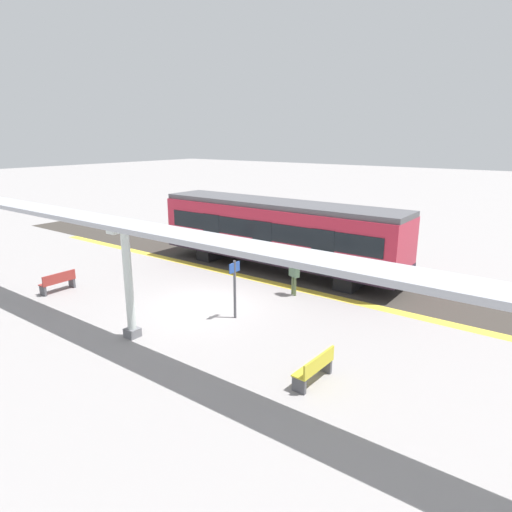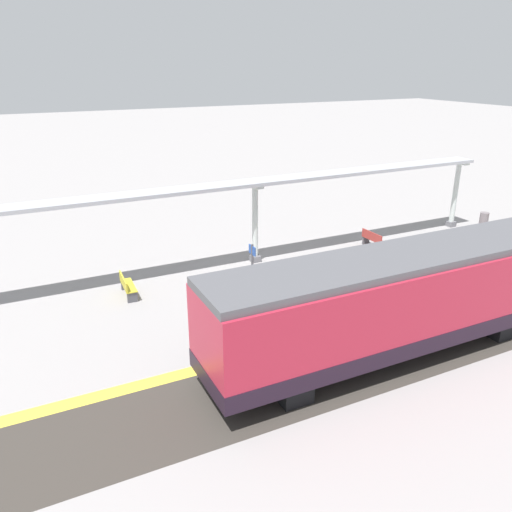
{
  "view_description": "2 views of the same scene",
  "coord_description": "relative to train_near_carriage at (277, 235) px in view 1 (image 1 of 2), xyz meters",
  "views": [
    {
      "loc": [
        12.06,
        11.43,
        6.5
      ],
      "look_at": [
        -1.45,
        1.38,
        1.94
      ],
      "focal_mm": 30.94,
      "sensor_mm": 36.0,
      "label": 1
    },
    {
      "loc": [
        -16.64,
        9.85,
        8.92
      ],
      "look_at": [
        -0.44,
        1.92,
        2.0
      ],
      "focal_mm": 35.7,
      "sensor_mm": 36.0,
      "label": 2
    }
  ],
  "objects": [
    {
      "name": "tactile_edge_strip",
      "position": [
        1.86,
        0.45,
        -1.83
      ],
      "size": [
        0.53,
        31.73,
        0.01
      ],
      "primitive_type": "cube",
      "color": "gold",
      "rests_on": "ground"
    },
    {
      "name": "bench_mid_platform",
      "position": [
        8.15,
        6.76,
        -1.39
      ],
      "size": [
        1.52,
        0.5,
        0.86
      ],
      "color": "gold",
      "rests_on": "ground"
    },
    {
      "name": "bench_near_end",
      "position": [
        8.33,
        -5.79,
        -1.39
      ],
      "size": [
        1.51,
        0.46,
        0.86
      ],
      "color": "maroon",
      "rests_on": "ground"
    },
    {
      "name": "train_near_carriage",
      "position": [
        0.0,
        0.0,
        0.0
      ],
      "size": [
        2.65,
        12.89,
        3.48
      ],
      "color": "#B42238",
      "rests_on": "ground"
    },
    {
      "name": "passenger_waiting_near_edge",
      "position": [
        2.62,
        2.63,
        -0.78
      ],
      "size": [
        0.39,
        0.53,
        1.68
      ],
      "color": "#53643D",
      "rests_on": "ground"
    },
    {
      "name": "platform_info_sign",
      "position": [
        5.98,
        2.17,
        -0.5
      ],
      "size": [
        0.56,
        0.1,
        2.2
      ],
      "color": "#4C4C51",
      "rests_on": "ground"
    },
    {
      "name": "trackbed",
      "position": [
        -0.01,
        0.45,
        -1.83
      ],
      "size": [
        3.2,
        43.73,
        0.01
      ],
      "primitive_type": "cube",
      "color": "#38332D",
      "rests_on": "ground"
    },
    {
      "name": "ground_plane",
      "position": [
        5.67,
        0.45,
        -1.83
      ],
      "size": [
        176.0,
        176.0,
        0.0
      ],
      "primitive_type": "plane",
      "color": "gray"
    },
    {
      "name": "canopy_pillar_second",
      "position": [
        9.3,
        0.43,
        0.07
      ],
      "size": [
        1.1,
        0.44,
        3.74
      ],
      "color": "slate",
      "rests_on": "ground"
    },
    {
      "name": "canopy_beam",
      "position": [
        9.3,
        0.39,
        1.99
      ],
      "size": [
        1.2,
        25.9,
        0.16
      ],
      "primitive_type": "cube",
      "color": "#A8AAB2",
      "rests_on": "canopy_pillar_nearest"
    }
  ]
}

